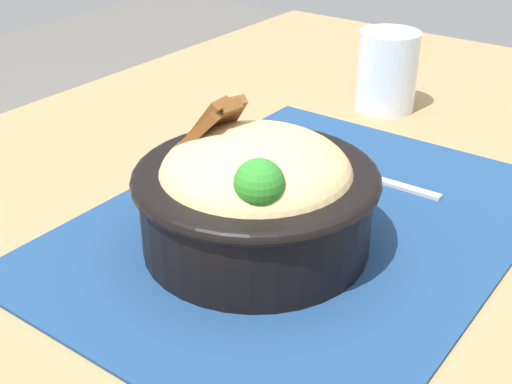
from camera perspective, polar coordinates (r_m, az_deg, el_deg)
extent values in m
cube|color=#99754C|center=(0.63, 4.56, -3.82)|extent=(1.27, 0.88, 0.04)
cylinder|color=olive|center=(1.40, 3.44, -0.84)|extent=(0.04, 0.04, 0.66)
cube|color=navy|center=(0.61, 3.92, -2.77)|extent=(0.46, 0.34, 0.00)
cylinder|color=black|center=(0.56, 0.00, -1.36)|extent=(0.19, 0.19, 0.07)
torus|color=black|center=(0.54, 0.00, 1.29)|extent=(0.20, 0.20, 0.01)
ellipsoid|color=tan|center=(0.54, 0.00, 1.38)|extent=(0.18, 0.18, 0.07)
sphere|color=#297B26|center=(0.48, 0.27, 0.66)|extent=(0.04, 0.04, 0.04)
cylinder|color=orange|center=(0.57, 0.02, 4.60)|extent=(0.03, 0.02, 0.01)
cylinder|color=orange|center=(0.54, 5.42, 2.98)|extent=(0.03, 0.01, 0.01)
cube|color=brown|center=(0.57, -2.60, 6.11)|extent=(0.03, 0.05, 0.05)
cube|color=brown|center=(0.56, -3.50, 5.94)|extent=(0.03, 0.05, 0.05)
cube|color=brown|center=(0.55, -4.26, 5.57)|extent=(0.02, 0.04, 0.05)
cube|color=brown|center=(0.55, -4.83, 5.00)|extent=(0.03, 0.05, 0.04)
cube|color=#BCBCBC|center=(0.67, 12.23, 0.38)|extent=(0.01, 0.07, 0.00)
cube|color=#BCBCBC|center=(0.69, 9.01, 1.35)|extent=(0.01, 0.01, 0.00)
cube|color=#BCBCBC|center=(0.70, 7.62, 1.76)|extent=(0.02, 0.03, 0.00)
cube|color=#BCBCBC|center=(0.71, 6.20, 2.55)|extent=(0.00, 0.02, 0.00)
cube|color=#BCBCBC|center=(0.71, 5.97, 2.38)|extent=(0.00, 0.02, 0.00)
cube|color=#BCBCBC|center=(0.70, 5.72, 2.20)|extent=(0.00, 0.02, 0.00)
cube|color=#BCBCBC|center=(0.70, 5.47, 2.02)|extent=(0.00, 0.02, 0.00)
cylinder|color=silver|center=(0.86, 10.86, 9.88)|extent=(0.07, 0.07, 0.10)
cylinder|color=silver|center=(0.87, 10.69, 8.17)|extent=(0.06, 0.06, 0.04)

